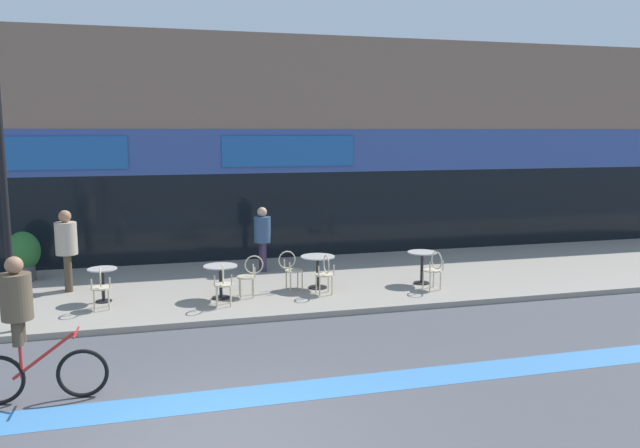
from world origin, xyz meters
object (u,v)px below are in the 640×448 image
object	(u,v)px
cafe_chair_1_side	(250,273)
cafe_chair_2_near	(325,272)
bistro_table_3	(422,261)
cafe_chair_1_near	(223,281)
bistro_table_1	(221,275)
cafe_chair_2_side	(291,267)
bistro_table_0	(103,278)
bistro_table_2	(318,265)
cyclist_0	(24,322)
cafe_chair_3_near	(434,267)
planter_pot	(23,254)
cafe_chair_0_near	(101,285)
pedestrian_near_end	(66,243)
lamp_post	(1,153)
pedestrian_far_end	(262,233)

from	to	relation	value
cafe_chair_1_side	cafe_chair_2_near	world-z (taller)	same
cafe_chair_1_side	cafe_chair_2_near	bearing A→B (deg)	173.48
bistro_table_3	cafe_chair_1_near	xyz separation A→B (m)	(-4.71, -0.72, -0.02)
bistro_table_1	cafe_chair_2_side	world-z (taller)	cafe_chair_2_side
bistro_table_0	cafe_chair_1_side	bearing A→B (deg)	-6.96
bistro_table_0	bistro_table_2	world-z (taller)	bistro_table_2
cafe_chair_1_side	cafe_chair_2_side	xyz separation A→B (m)	(0.98, 0.32, 0.00)
cafe_chair_1_near	cafe_chair_1_side	xyz separation A→B (m)	(0.64, 0.62, 0.00)
bistro_table_1	cyclist_0	distance (m)	5.28
cafe_chair_3_near	planter_pot	xyz separation A→B (m)	(-9.08, 3.35, 0.13)
bistro_table_2	cafe_chair_0_near	xyz separation A→B (m)	(-4.64, -0.59, -0.02)
cafe_chair_3_near	pedestrian_near_end	size ratio (longest dim) A/B	0.49
cafe_chair_1_side	planter_pot	xyz separation A→B (m)	(-4.99, 2.82, 0.13)
lamp_post	cyclist_0	world-z (taller)	lamp_post
cafe_chair_2_side	cyclist_0	distance (m)	6.56
cyclist_0	pedestrian_far_end	bearing A→B (deg)	58.59
cafe_chair_1_side	lamp_post	world-z (taller)	lamp_post
bistro_table_2	lamp_post	xyz separation A→B (m)	(-6.05, -1.59, 2.65)
planter_pot	lamp_post	size ratio (longest dim) A/B	0.21
lamp_post	cafe_chair_2_side	bearing A→B (deg)	16.27
lamp_post	pedestrian_far_end	bearing A→B (deg)	35.28
bistro_table_0	pedestrian_near_end	xyz separation A→B (m)	(-0.82, 1.17, 0.58)
bistro_table_2	cafe_chair_2_side	xyz separation A→B (m)	(-0.62, -0.01, -0.02)
bistro_table_2	cyclist_0	xyz separation A→B (m)	(-5.30, -4.59, 0.48)
planter_pot	lamp_post	distance (m)	4.84
cafe_chair_0_near	bistro_table_0	bearing A→B (deg)	-4.74
cafe_chair_3_near	planter_pot	bearing A→B (deg)	61.61
bistro_table_1	cafe_chair_2_side	bearing A→B (deg)	11.22
bistro_table_3	cyclist_0	xyz separation A→B (m)	(-7.77, -4.36, 0.48)
cafe_chair_3_near	cyclist_0	size ratio (longest dim) A/B	0.44
cafe_chair_1_near	cafe_chair_2_side	distance (m)	1.87
bistro_table_3	bistro_table_0	bearing A→B (deg)	177.84
cafe_chair_2_near	lamp_post	bearing A→B (deg)	98.04
cafe_chair_1_side	cafe_chair_3_near	world-z (taller)	same
planter_pot	cafe_chair_3_near	bearing A→B (deg)	-20.23
bistro_table_1	cafe_chair_1_near	xyz separation A→B (m)	(-0.01, -0.62, 0.00)
cafe_chair_1_near	lamp_post	world-z (taller)	lamp_post
cafe_chair_2_side	cafe_chair_3_near	distance (m)	3.22
bistro_table_1	cafe_chair_1_near	size ratio (longest dim) A/B	0.80
cafe_chair_1_side	planter_pot	world-z (taller)	planter_pot
bistro_table_0	cafe_chair_1_side	size ratio (longest dim) A/B	0.79
bistro_table_1	planter_pot	bearing A→B (deg)	147.17
cafe_chair_1_near	cafe_chair_1_side	distance (m)	0.89
bistro_table_1	bistro_table_3	xyz separation A→B (m)	(4.70, 0.10, 0.02)
cafe_chair_2_near	cafe_chair_3_near	xyz separation A→B (m)	(2.48, -0.23, 0.00)
cafe_chair_3_near	bistro_table_1	bearing A→B (deg)	75.45
bistro_table_0	cafe_chair_2_side	distance (m)	4.02
bistro_table_1	cyclist_0	size ratio (longest dim) A/B	0.35
planter_pot	pedestrian_near_end	bearing A→B (deg)	-48.50
pedestrian_near_end	bistro_table_0	bearing A→B (deg)	-64.46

